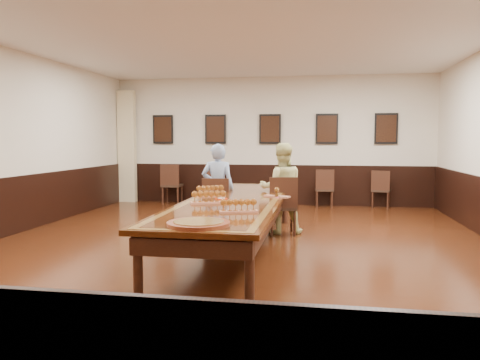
% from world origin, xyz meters
% --- Properties ---
extents(floor, '(8.00, 10.00, 0.02)m').
position_xyz_m(floor, '(0.00, 0.00, -0.01)').
color(floor, black).
rests_on(floor, ground).
extents(ceiling, '(8.00, 10.00, 0.02)m').
position_xyz_m(ceiling, '(0.00, 0.00, 3.21)').
color(ceiling, white).
rests_on(ceiling, floor).
extents(wall_back, '(8.00, 0.02, 3.20)m').
position_xyz_m(wall_back, '(0.00, 5.01, 1.60)').
color(wall_back, beige).
rests_on(wall_back, floor).
extents(wall_front, '(8.00, 0.02, 3.20)m').
position_xyz_m(wall_front, '(0.00, -5.01, 1.60)').
color(wall_front, beige).
rests_on(wall_front, floor).
extents(chair_man, '(0.50, 0.54, 0.98)m').
position_xyz_m(chair_man, '(-0.52, 1.14, 0.49)').
color(chair_man, black).
rests_on(chair_man, floor).
extents(chair_woman, '(0.56, 0.60, 1.01)m').
position_xyz_m(chair_woman, '(0.61, 1.24, 0.50)').
color(chair_woman, black).
rests_on(chair_woman, floor).
extents(spare_chair_a, '(0.50, 0.54, 1.02)m').
position_xyz_m(spare_chair_a, '(-2.46, 4.61, 0.51)').
color(spare_chair_a, black).
rests_on(spare_chair_a, floor).
extents(spare_chair_b, '(0.49, 0.53, 1.02)m').
position_xyz_m(spare_chair_b, '(-1.31, 4.59, 0.51)').
color(spare_chair_b, black).
rests_on(spare_chair_b, floor).
extents(spare_chair_c, '(0.46, 0.49, 0.92)m').
position_xyz_m(spare_chair_c, '(1.36, 4.66, 0.46)').
color(spare_chair_c, black).
rests_on(spare_chair_c, floor).
extents(spare_chair_d, '(0.51, 0.54, 0.90)m').
position_xyz_m(spare_chair_d, '(2.70, 4.80, 0.45)').
color(spare_chair_d, black).
rests_on(spare_chair_d, floor).
extents(person_man, '(0.60, 0.42, 1.57)m').
position_xyz_m(person_man, '(-0.53, 1.24, 0.78)').
color(person_man, '#4770B2').
rests_on(person_man, floor).
extents(person_woman, '(0.89, 0.75, 1.58)m').
position_xyz_m(person_woman, '(0.59, 1.34, 0.79)').
color(person_woman, '#DFD98B').
rests_on(person_woman, floor).
extents(pink_phone, '(0.12, 0.15, 0.01)m').
position_xyz_m(pink_phone, '(0.60, 0.37, 0.76)').
color(pink_phone, '#F451B1').
rests_on(pink_phone, conference_table).
extents(curtain, '(0.45, 0.18, 2.90)m').
position_xyz_m(curtain, '(-3.75, 4.82, 1.45)').
color(curtain, beige).
rests_on(curtain, floor).
extents(wainscoting, '(8.00, 10.00, 1.00)m').
position_xyz_m(wainscoting, '(0.00, 0.00, 0.50)').
color(wainscoting, black).
rests_on(wainscoting, floor).
extents(conference_table, '(1.40, 5.00, 0.76)m').
position_xyz_m(conference_table, '(0.00, 0.00, 0.61)').
color(conference_table, black).
rests_on(conference_table, floor).
extents(posters, '(6.14, 0.04, 0.74)m').
position_xyz_m(posters, '(0.00, 4.94, 1.90)').
color(posters, black).
rests_on(posters, wall_back).
extents(flight_a, '(0.47, 0.37, 0.18)m').
position_xyz_m(flight_a, '(-0.45, 0.33, 0.83)').
color(flight_a, '#AC6448').
rests_on(flight_a, conference_table).
extents(flight_b, '(0.42, 0.26, 0.15)m').
position_xyz_m(flight_b, '(0.60, 0.39, 0.82)').
color(flight_b, '#AC6448').
rests_on(flight_b, conference_table).
extents(flight_c, '(0.52, 0.33, 0.19)m').
position_xyz_m(flight_c, '(-0.26, -0.53, 0.84)').
color(flight_c, '#AC6448').
rests_on(flight_c, conference_table).
extents(flight_d, '(0.49, 0.27, 0.17)m').
position_xyz_m(flight_d, '(0.28, -1.23, 0.83)').
color(flight_d, '#AC6448').
rests_on(flight_d, conference_table).
extents(red_plate_grp, '(0.19, 0.19, 0.02)m').
position_xyz_m(red_plate_grp, '(-0.19, -0.02, 0.76)').
color(red_plate_grp, red).
rests_on(red_plate_grp, conference_table).
extents(carved_platter, '(0.73, 0.73, 0.05)m').
position_xyz_m(carved_platter, '(0.02, -2.14, 0.77)').
color(carved_platter, '#5F2313').
rests_on(carved_platter, conference_table).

